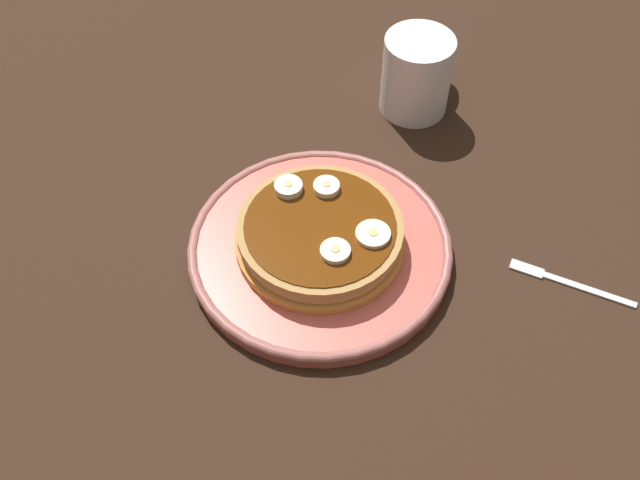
{
  "coord_description": "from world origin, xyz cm",
  "views": [
    {
      "loc": [
        -41.24,
        -24.16,
        62.63
      ],
      "look_at": [
        0.0,
        0.0,
        2.35
      ],
      "focal_mm": 41.7,
      "sensor_mm": 36.0,
      "label": 1
    }
  ],
  "objects_px": {
    "banana_slice_0": "(326,187)",
    "banana_slice_2": "(335,251)",
    "banana_slice_1": "(288,187)",
    "plate": "(320,248)",
    "coffee_mug": "(418,72)",
    "fork": "(564,281)",
    "pancake_stack": "(318,236)",
    "banana_slice_3": "(373,234)"
  },
  "relations": [
    {
      "from": "banana_slice_0",
      "to": "banana_slice_2",
      "type": "xyz_separation_m",
      "value": [
        -0.07,
        -0.05,
        -0.0
      ]
    },
    {
      "from": "pancake_stack",
      "to": "fork",
      "type": "bearing_deg",
      "value": -67.56
    },
    {
      "from": "banana_slice_0",
      "to": "banana_slice_1",
      "type": "xyz_separation_m",
      "value": [
        -0.02,
        0.03,
        0.0
      ]
    },
    {
      "from": "banana_slice_2",
      "to": "fork",
      "type": "relative_size",
      "value": 0.23
    },
    {
      "from": "banana_slice_0",
      "to": "coffee_mug",
      "type": "bearing_deg",
      "value": -0.22
    },
    {
      "from": "banana_slice_0",
      "to": "fork",
      "type": "distance_m",
      "value": 0.26
    },
    {
      "from": "plate",
      "to": "banana_slice_2",
      "type": "xyz_separation_m",
      "value": [
        -0.02,
        -0.03,
        0.04
      ]
    },
    {
      "from": "pancake_stack",
      "to": "banana_slice_1",
      "type": "bearing_deg",
      "value": 62.27
    },
    {
      "from": "banana_slice_1",
      "to": "banana_slice_3",
      "type": "height_order",
      "value": "banana_slice_1"
    },
    {
      "from": "banana_slice_3",
      "to": "fork",
      "type": "xyz_separation_m",
      "value": [
        0.08,
        -0.18,
        -0.05
      ]
    },
    {
      "from": "banana_slice_2",
      "to": "fork",
      "type": "distance_m",
      "value": 0.24
    },
    {
      "from": "banana_slice_0",
      "to": "banana_slice_1",
      "type": "relative_size",
      "value": 0.94
    },
    {
      "from": "pancake_stack",
      "to": "banana_slice_1",
      "type": "distance_m",
      "value": 0.06
    },
    {
      "from": "banana_slice_3",
      "to": "coffee_mug",
      "type": "xyz_separation_m",
      "value": [
        0.25,
        0.07,
        0.0
      ]
    },
    {
      "from": "banana_slice_0",
      "to": "banana_slice_2",
      "type": "height_order",
      "value": "banana_slice_0"
    },
    {
      "from": "banana_slice_3",
      "to": "coffee_mug",
      "type": "height_order",
      "value": "coffee_mug"
    },
    {
      "from": "plate",
      "to": "banana_slice_0",
      "type": "xyz_separation_m",
      "value": [
        0.05,
        0.02,
        0.04
      ]
    },
    {
      "from": "banana_slice_1",
      "to": "banana_slice_3",
      "type": "bearing_deg",
      "value": -95.49
    },
    {
      "from": "coffee_mug",
      "to": "plate",
      "type": "bearing_deg",
      "value": -176.13
    },
    {
      "from": "pancake_stack",
      "to": "banana_slice_3",
      "type": "xyz_separation_m",
      "value": [
        0.02,
        -0.05,
        0.02
      ]
    },
    {
      "from": "pancake_stack",
      "to": "banana_slice_2",
      "type": "bearing_deg",
      "value": -122.98
    },
    {
      "from": "pancake_stack",
      "to": "coffee_mug",
      "type": "distance_m",
      "value": 0.27
    },
    {
      "from": "banana_slice_0",
      "to": "fork",
      "type": "bearing_deg",
      "value": -78.86
    },
    {
      "from": "banana_slice_0",
      "to": "pancake_stack",
      "type": "bearing_deg",
      "value": -159.88
    },
    {
      "from": "banana_slice_0",
      "to": "banana_slice_2",
      "type": "relative_size",
      "value": 0.93
    },
    {
      "from": "pancake_stack",
      "to": "coffee_mug",
      "type": "bearing_deg",
      "value": 3.57
    },
    {
      "from": "pancake_stack",
      "to": "banana_slice_3",
      "type": "height_order",
      "value": "banana_slice_3"
    },
    {
      "from": "banana_slice_1",
      "to": "fork",
      "type": "distance_m",
      "value": 0.3
    },
    {
      "from": "coffee_mug",
      "to": "fork",
      "type": "height_order",
      "value": "coffee_mug"
    },
    {
      "from": "pancake_stack",
      "to": "banana_slice_2",
      "type": "height_order",
      "value": "banana_slice_2"
    },
    {
      "from": "banana_slice_1",
      "to": "plate",
      "type": "bearing_deg",
      "value": -115.0
    },
    {
      "from": "banana_slice_2",
      "to": "banana_slice_3",
      "type": "relative_size",
      "value": 0.85
    },
    {
      "from": "banana_slice_2",
      "to": "fork",
      "type": "bearing_deg",
      "value": -59.88
    },
    {
      "from": "pancake_stack",
      "to": "coffee_mug",
      "type": "height_order",
      "value": "coffee_mug"
    },
    {
      "from": "plate",
      "to": "banana_slice_2",
      "type": "bearing_deg",
      "value": -127.06
    },
    {
      "from": "banana_slice_0",
      "to": "banana_slice_1",
      "type": "height_order",
      "value": "same"
    },
    {
      "from": "banana_slice_0",
      "to": "banana_slice_3",
      "type": "relative_size",
      "value": 0.79
    },
    {
      "from": "banana_slice_2",
      "to": "pancake_stack",
      "type": "bearing_deg",
      "value": 57.02
    },
    {
      "from": "fork",
      "to": "plate",
      "type": "bearing_deg",
      "value": 112.03
    },
    {
      "from": "plate",
      "to": "coffee_mug",
      "type": "distance_m",
      "value": 0.27
    },
    {
      "from": "coffee_mug",
      "to": "banana_slice_2",
      "type": "bearing_deg",
      "value": -170.37
    },
    {
      "from": "banana_slice_1",
      "to": "banana_slice_2",
      "type": "height_order",
      "value": "banana_slice_1"
    }
  ]
}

